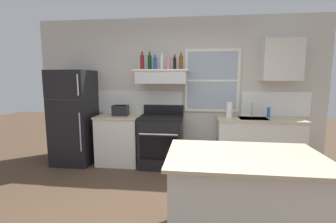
{
  "coord_description": "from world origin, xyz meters",
  "views": [
    {
      "loc": [
        0.37,
        -2.25,
        1.59
      ],
      "look_at": [
        -0.05,
        1.2,
        1.1
      ],
      "focal_mm": 25.12,
      "sensor_mm": 36.0,
      "label": 1
    }
  ],
  "objects_px": {
    "stove_range": "(161,141)",
    "bottle_amber_wine": "(181,62)",
    "kitchen_island": "(243,202)",
    "dish_soap_bottle": "(269,112)",
    "toaster": "(121,110)",
    "bottle_blue_liqueur": "(155,63)",
    "paper_towel_roll": "(229,110)",
    "bottle_dark_green_wine": "(150,62)",
    "refrigerator": "(74,117)",
    "bottle_balsamic_dark": "(175,63)",
    "bottle_rose_pink": "(169,62)",
    "bottle_red_label_wine": "(142,62)",
    "bottle_clear_tall": "(162,62)"
  },
  "relations": [
    {
      "from": "bottle_red_label_wine",
      "to": "refrigerator",
      "type": "bearing_deg",
      "value": -175.75
    },
    {
      "from": "kitchen_island",
      "to": "dish_soap_bottle",
      "type": "bearing_deg",
      "value": 69.17
    },
    {
      "from": "dish_soap_bottle",
      "to": "bottle_red_label_wine",
      "type": "bearing_deg",
      "value": -178.36
    },
    {
      "from": "paper_towel_roll",
      "to": "stove_range",
      "type": "bearing_deg",
      "value": -178.21
    },
    {
      "from": "bottle_dark_green_wine",
      "to": "bottle_balsamic_dark",
      "type": "relative_size",
      "value": 1.25
    },
    {
      "from": "bottle_red_label_wine",
      "to": "dish_soap_bottle",
      "type": "xyz_separation_m",
      "value": [
        2.23,
        0.06,
        -0.88
      ]
    },
    {
      "from": "stove_range",
      "to": "kitchen_island",
      "type": "relative_size",
      "value": 0.78
    },
    {
      "from": "bottle_balsamic_dark",
      "to": "bottle_amber_wine",
      "type": "relative_size",
      "value": 0.87
    },
    {
      "from": "bottle_clear_tall",
      "to": "toaster",
      "type": "bearing_deg",
      "value": -177.66
    },
    {
      "from": "bottle_blue_liqueur",
      "to": "bottle_balsamic_dark",
      "type": "bearing_deg",
      "value": 1.32
    },
    {
      "from": "stove_range",
      "to": "bottle_blue_liqueur",
      "type": "bearing_deg",
      "value": 160.91
    },
    {
      "from": "bottle_rose_pink",
      "to": "bottle_dark_green_wine",
      "type": "bearing_deg",
      "value": 166.33
    },
    {
      "from": "toaster",
      "to": "bottle_red_label_wine",
      "type": "xyz_separation_m",
      "value": [
        0.42,
        0.03,
        0.87
      ]
    },
    {
      "from": "refrigerator",
      "to": "toaster",
      "type": "relative_size",
      "value": 5.85
    },
    {
      "from": "bottle_dark_green_wine",
      "to": "bottle_blue_liqueur",
      "type": "relative_size",
      "value": 1.26
    },
    {
      "from": "dish_soap_bottle",
      "to": "bottle_dark_green_wine",
      "type": "bearing_deg",
      "value": -179.89
    },
    {
      "from": "bottle_blue_liqueur",
      "to": "kitchen_island",
      "type": "height_order",
      "value": "bottle_blue_liqueur"
    },
    {
      "from": "bottle_rose_pink",
      "to": "paper_towel_roll",
      "type": "relative_size",
      "value": 1.1
    },
    {
      "from": "paper_towel_roll",
      "to": "bottle_blue_liqueur",
      "type": "bearing_deg",
      "value": 179.89
    },
    {
      "from": "paper_towel_roll",
      "to": "dish_soap_bottle",
      "type": "xyz_separation_m",
      "value": [
        0.69,
        0.1,
        -0.04
      ]
    },
    {
      "from": "bottle_blue_liqueur",
      "to": "paper_towel_roll",
      "type": "relative_size",
      "value": 0.94
    },
    {
      "from": "bottle_rose_pink",
      "to": "bottle_amber_wine",
      "type": "height_order",
      "value": "bottle_rose_pink"
    },
    {
      "from": "refrigerator",
      "to": "stove_range",
      "type": "distance_m",
      "value": 1.7
    },
    {
      "from": "refrigerator",
      "to": "kitchen_island",
      "type": "distance_m",
      "value": 3.39
    },
    {
      "from": "bottle_blue_liqueur",
      "to": "stove_range",
      "type": "bearing_deg",
      "value": -19.09
    },
    {
      "from": "bottle_dark_green_wine",
      "to": "bottle_clear_tall",
      "type": "xyz_separation_m",
      "value": [
        0.23,
        -0.06,
        -0.0
      ]
    },
    {
      "from": "bottle_clear_tall",
      "to": "bottle_balsamic_dark",
      "type": "bearing_deg",
      "value": -6.79
    },
    {
      "from": "bottle_clear_tall",
      "to": "bottle_amber_wine",
      "type": "relative_size",
      "value": 1.07
    },
    {
      "from": "toaster",
      "to": "stove_range",
      "type": "distance_m",
      "value": 0.94
    },
    {
      "from": "bottle_clear_tall",
      "to": "kitchen_island",
      "type": "distance_m",
      "value": 2.74
    },
    {
      "from": "refrigerator",
      "to": "bottle_amber_wine",
      "type": "relative_size",
      "value": 5.94
    },
    {
      "from": "stove_range",
      "to": "bottle_blue_liqueur",
      "type": "height_order",
      "value": "bottle_blue_liqueur"
    },
    {
      "from": "refrigerator",
      "to": "dish_soap_bottle",
      "type": "distance_m",
      "value": 3.54
    },
    {
      "from": "bottle_clear_tall",
      "to": "bottle_balsamic_dark",
      "type": "xyz_separation_m",
      "value": [
        0.23,
        -0.03,
        -0.02
      ]
    },
    {
      "from": "stove_range",
      "to": "bottle_amber_wine",
      "type": "height_order",
      "value": "bottle_amber_wine"
    },
    {
      "from": "refrigerator",
      "to": "bottle_dark_green_wine",
      "type": "xyz_separation_m",
      "value": [
        1.42,
        0.16,
        1.01
      ]
    },
    {
      "from": "toaster",
      "to": "dish_soap_bottle",
      "type": "xyz_separation_m",
      "value": [
        2.65,
        0.09,
        -0.01
      ]
    },
    {
      "from": "stove_range",
      "to": "kitchen_island",
      "type": "bearing_deg",
      "value": -62.04
    },
    {
      "from": "stove_range",
      "to": "bottle_balsamic_dark",
      "type": "height_order",
      "value": "bottle_balsamic_dark"
    },
    {
      "from": "toaster",
      "to": "bottle_amber_wine",
      "type": "bearing_deg",
      "value": 0.59
    },
    {
      "from": "toaster",
      "to": "paper_towel_roll",
      "type": "distance_m",
      "value": 1.96
    },
    {
      "from": "bottle_dark_green_wine",
      "to": "dish_soap_bottle",
      "type": "distance_m",
      "value": 2.29
    },
    {
      "from": "bottle_dark_green_wine",
      "to": "kitchen_island",
      "type": "bearing_deg",
      "value": -58.82
    },
    {
      "from": "bottle_dark_green_wine",
      "to": "paper_towel_roll",
      "type": "height_order",
      "value": "bottle_dark_green_wine"
    },
    {
      "from": "bottle_blue_liqueur",
      "to": "bottle_clear_tall",
      "type": "distance_m",
      "value": 0.12
    },
    {
      "from": "bottle_dark_green_wine",
      "to": "bottle_blue_liqueur",
      "type": "distance_m",
      "value": 0.15
    },
    {
      "from": "bottle_red_label_wine",
      "to": "bottle_rose_pink",
      "type": "height_order",
      "value": "bottle_red_label_wine"
    },
    {
      "from": "bottle_amber_wine",
      "to": "paper_towel_roll",
      "type": "xyz_separation_m",
      "value": [
        0.85,
        -0.02,
        -0.82
      ]
    },
    {
      "from": "bottle_balsamic_dark",
      "to": "paper_towel_roll",
      "type": "xyz_separation_m",
      "value": [
        0.96,
        -0.01,
        -0.81
      ]
    },
    {
      "from": "toaster",
      "to": "bottle_balsamic_dark",
      "type": "height_order",
      "value": "bottle_balsamic_dark"
    }
  ]
}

